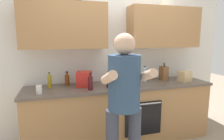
% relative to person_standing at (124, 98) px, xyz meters
% --- Properties ---
extents(ground_plane, '(12.00, 12.00, 0.00)m').
position_rel_person_standing_xyz_m(ground_plane, '(0.26, 0.85, -0.97)').
color(ground_plane, gray).
extents(back_wall_unit, '(4.00, 0.38, 2.50)m').
position_rel_person_standing_xyz_m(back_wall_unit, '(0.26, 1.12, 0.52)').
color(back_wall_unit, silver).
rests_on(back_wall_unit, ground).
extents(counter, '(2.84, 0.67, 0.90)m').
position_rel_person_standing_xyz_m(counter, '(0.26, 0.85, -0.52)').
color(counter, '#A37547').
rests_on(counter, ground).
extents(person_standing, '(0.49, 0.45, 1.65)m').
position_rel_person_standing_xyz_m(person_standing, '(0.00, 0.00, 0.00)').
color(person_standing, '#383D4C').
rests_on(person_standing, ground).
extents(bottle_juice, '(0.06, 0.06, 0.29)m').
position_rel_person_standing_xyz_m(bottle_juice, '(0.44, 0.65, 0.05)').
color(bottle_juice, orange).
rests_on(bottle_juice, counter).
extents(bottle_vinegar, '(0.07, 0.07, 0.21)m').
position_rel_person_standing_xyz_m(bottle_vinegar, '(-0.53, 1.05, 0.01)').
color(bottle_vinegar, brown).
rests_on(bottle_vinegar, counter).
extents(bottle_wine, '(0.06, 0.06, 0.24)m').
position_rel_person_standing_xyz_m(bottle_wine, '(-0.24, 0.68, 0.02)').
color(bottle_wine, '#471419').
rests_on(bottle_wine, counter).
extents(bottle_water, '(0.08, 0.08, 0.26)m').
position_rel_person_standing_xyz_m(bottle_water, '(0.70, 0.94, 0.02)').
color(bottle_water, silver).
rests_on(bottle_water, counter).
extents(bottle_oil, '(0.05, 0.05, 0.22)m').
position_rel_person_standing_xyz_m(bottle_oil, '(-0.77, 0.95, 0.02)').
color(bottle_oil, olive).
rests_on(bottle_oil, counter).
extents(bottle_syrup, '(0.08, 0.08, 0.34)m').
position_rel_person_standing_xyz_m(bottle_syrup, '(0.15, 0.69, 0.07)').
color(bottle_syrup, '#8C4C14').
rests_on(bottle_syrup, counter).
extents(bottle_soy, '(0.06, 0.06, 0.24)m').
position_rel_person_standing_xyz_m(bottle_soy, '(0.03, 0.74, 0.02)').
color(bottle_soy, black).
rests_on(bottle_soy, counter).
extents(cup_coffee, '(0.07, 0.07, 0.11)m').
position_rel_person_standing_xyz_m(cup_coffee, '(-0.90, 0.69, -0.02)').
color(cup_coffee, white).
rests_on(cup_coffee, counter).
extents(knife_block, '(0.10, 0.14, 0.29)m').
position_rel_person_standing_xyz_m(knife_block, '(1.05, 0.94, 0.04)').
color(knife_block, brown).
rests_on(knife_block, counter).
extents(grocery_bag_bread, '(0.21, 0.19, 0.17)m').
position_rel_person_standing_xyz_m(grocery_bag_bread, '(1.33, 0.76, 0.01)').
color(grocery_bag_bread, tan).
rests_on(grocery_bag_bread, counter).
extents(grocery_bag_produce, '(0.20, 0.18, 0.17)m').
position_rel_person_standing_xyz_m(grocery_bag_produce, '(0.40, 0.86, 0.01)').
color(grocery_bag_produce, silver).
rests_on(grocery_bag_produce, counter).
extents(grocery_bag_crisps, '(0.26, 0.26, 0.22)m').
position_rel_person_standing_xyz_m(grocery_bag_crisps, '(-0.29, 0.91, 0.03)').
color(grocery_bag_crisps, red).
rests_on(grocery_bag_crisps, counter).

